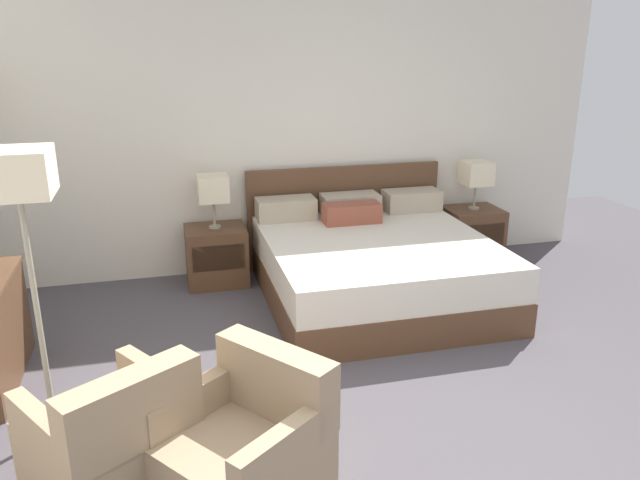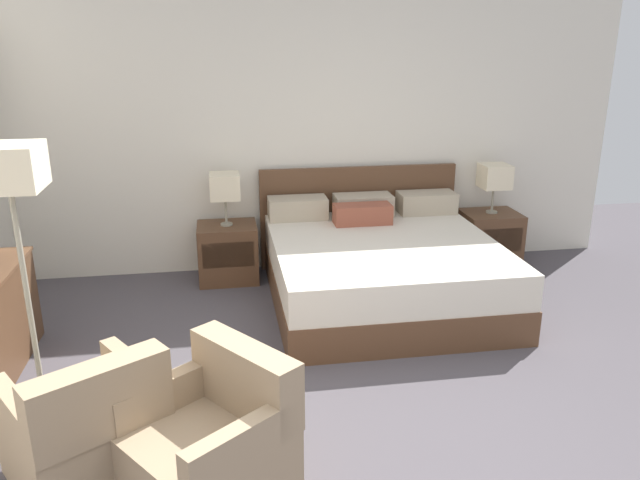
% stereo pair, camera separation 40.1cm
% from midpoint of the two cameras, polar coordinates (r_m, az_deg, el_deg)
% --- Properties ---
extents(wall_back, '(6.45, 0.06, 2.69)m').
position_cam_midpoint_polar(wall_back, '(6.01, -5.67, 9.80)').
color(wall_back, silver).
rests_on(wall_back, ground).
extents(bed, '(1.95, 2.01, 1.00)m').
position_cam_midpoint_polar(bed, '(5.44, 2.88, -2.27)').
color(bed, brown).
rests_on(bed, ground).
extents(nightstand_left, '(0.55, 0.46, 0.54)m').
position_cam_midpoint_polar(nightstand_left, '(5.89, -11.38, -1.42)').
color(nightstand_left, brown).
rests_on(nightstand_left, ground).
extents(nightstand_right, '(0.55, 0.46, 0.54)m').
position_cam_midpoint_polar(nightstand_right, '(6.54, 12.01, 0.50)').
color(nightstand_right, brown).
rests_on(nightstand_right, ground).
extents(table_lamp_left, '(0.27, 0.27, 0.49)m').
position_cam_midpoint_polar(table_lamp_left, '(5.72, -11.77, 4.57)').
color(table_lamp_left, gray).
rests_on(table_lamp_left, nightstand_left).
extents(table_lamp_right, '(0.27, 0.27, 0.49)m').
position_cam_midpoint_polar(table_lamp_right, '(6.38, 12.37, 5.93)').
color(table_lamp_right, gray).
rests_on(table_lamp_right, nightstand_right).
extents(armchair_by_window, '(0.94, 0.95, 0.76)m').
position_cam_midpoint_polar(armchair_by_window, '(3.46, -21.77, -17.06)').
color(armchair_by_window, '#9E8466').
rests_on(armchair_by_window, ground).
extents(armchair_companion, '(0.96, 0.96, 0.76)m').
position_cam_midpoint_polar(armchair_companion, '(3.23, -10.55, -18.74)').
color(armchair_companion, '#9E8466').
rests_on(armchair_companion, ground).
extents(floor_lamp, '(0.35, 0.35, 1.67)m').
position_cam_midpoint_polar(floor_lamp, '(3.64, -28.68, 3.46)').
color(floor_lamp, gray).
rests_on(floor_lamp, ground).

